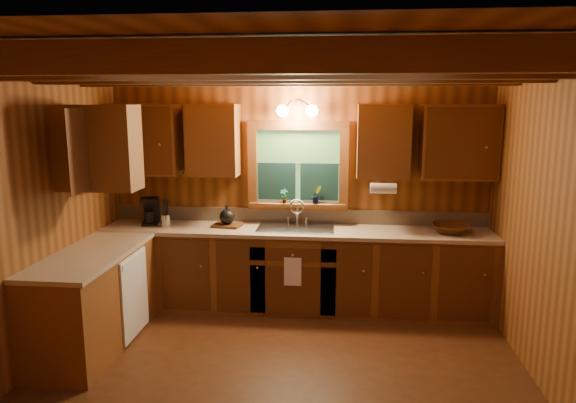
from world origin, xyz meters
The scene contains 20 objects.
room centered at (0.00, 0.00, 1.30)m, with size 4.20×4.20×4.20m.
ceiling_beams centered at (0.00, 0.00, 2.49)m, with size 4.20×2.54×0.18m.
base_cabinets centered at (-0.49, 1.28, 0.43)m, with size 4.20×2.22×0.86m.
countertop centered at (-0.48, 1.29, 0.88)m, with size 4.20×2.24×0.04m.
backsplash centered at (0.00, 1.89, 0.98)m, with size 4.20×0.02×0.16m, color tan.
dishwasher_panel centered at (-1.47, 0.68, 0.43)m, with size 0.02×0.60×0.80m, color white.
upper_cabinets centered at (-0.56, 1.42, 1.84)m, with size 4.19×1.77×0.78m.
window centered at (0.00, 1.87, 1.53)m, with size 1.12×0.08×1.00m.
window_sill centered at (0.00, 1.82, 1.12)m, with size 1.06×0.14×0.04m, color brown.
wall_sconce centered at (0.00, 1.75, 2.16)m, with size 0.45×0.21×0.17m.
paper_towel_roll centered at (0.92, 1.53, 1.37)m, with size 0.11×0.11×0.27m, color white.
dish_towel centered at (0.00, 1.26, 0.52)m, with size 0.18×0.01×0.30m, color white.
sink centered at (0.00, 1.60, 0.86)m, with size 0.82×0.48×0.43m.
coffee_maker centered at (-1.64, 1.65, 1.05)m, with size 0.17×0.22×0.30m.
utensil_crock centered at (-1.44, 1.55, 0.97)m, with size 0.11×0.11×0.30m.
cutting_board centered at (-0.76, 1.62, 0.91)m, with size 0.30×0.22×0.03m, color #502911.
teakettle centered at (-0.76, 1.62, 1.01)m, with size 0.17×0.17×0.21m.
wicker_basket centered at (1.64, 1.57, 0.95)m, with size 0.39×0.39×0.10m, color #48230C.
potted_plant_left centered at (-0.15, 1.79, 1.22)m, with size 0.09×0.06×0.16m, color #502911.
potted_plant_right centered at (0.21, 1.82, 1.24)m, with size 0.11×0.09×0.20m, color #502911.
Camera 1 is at (0.50, -4.01, 2.27)m, focal length 33.29 mm.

